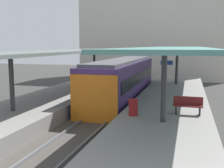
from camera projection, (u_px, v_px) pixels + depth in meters
ground_plane at (110, 112)px, 17.90m from camera, size 80.00×80.00×0.00m
platform_left at (57, 102)px, 18.84m from camera, size 4.40×28.00×1.00m
platform_right at (170, 108)px, 16.81m from camera, size 4.40×28.00×1.00m
track_ballast at (110, 111)px, 17.88m from camera, size 3.20×28.00×0.20m
rail_near_side at (100, 108)px, 18.05m from camera, size 0.08×28.00×0.14m
rail_far_side at (121, 109)px, 17.67m from camera, size 0.08×28.00×0.14m
commuter_train at (122, 80)px, 20.68m from camera, size 2.78×12.91×3.10m
canopy_left at (65, 52)px, 19.71m from camera, size 4.18×21.00×2.98m
canopy_right at (173, 49)px, 17.65m from camera, size 4.18×21.00×3.21m
platform_bench at (188, 105)px, 13.33m from camera, size 1.40×0.41×0.86m
platform_sign at (166, 68)px, 20.57m from camera, size 0.90×0.08×2.21m
litter_bin at (133, 107)px, 13.12m from camera, size 0.44×0.44×0.80m
passenger_near_bench at (164, 76)px, 22.09m from camera, size 0.36×0.36×1.77m
station_building_backdrop at (151, 36)px, 36.22m from camera, size 18.00×6.00×11.00m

